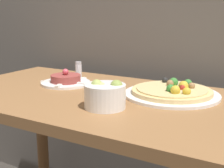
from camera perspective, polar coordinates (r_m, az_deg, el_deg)
dining_table at (r=1.13m, az=0.73°, el=-7.79°), size 1.34×0.65×0.74m
pizza_plate at (r=1.13m, az=10.97°, el=-1.40°), size 0.34×0.34×0.06m
tartare_plate at (r=1.30m, az=-8.45°, el=0.65°), size 0.20×0.20×0.06m
small_bowl at (r=0.97m, az=-1.24°, el=-2.04°), size 0.13×0.13×0.09m
salt_shaker at (r=1.42m, az=-6.15°, el=2.60°), size 0.03×0.03×0.07m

